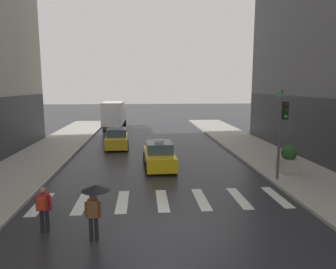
{
  "coord_description": "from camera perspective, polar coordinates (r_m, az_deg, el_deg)",
  "views": [
    {
      "loc": [
        -0.84,
        -10.48,
        5.16
      ],
      "look_at": [
        0.67,
        8.0,
        2.25
      ],
      "focal_mm": 33.16,
      "sensor_mm": 36.0,
      "label": 1
    }
  ],
  "objects": [
    {
      "name": "ground_plane",
      "position": [
        11.71,
        -0.09,
        -17.23
      ],
      "size": [
        160.0,
        160.0,
        0.0
      ],
      "primitive_type": "plane",
      "color": "#26262B"
    },
    {
      "name": "crosswalk_markings",
      "position": [
        14.45,
        -1.06,
        -11.99
      ],
      "size": [
        11.3,
        2.8,
        0.01
      ],
      "color": "silver",
      "rests_on": "ground"
    },
    {
      "name": "traffic_light_pole",
      "position": [
        17.54,
        20.24,
        2.13
      ],
      "size": [
        0.44,
        0.84,
        4.8
      ],
      "color": "#47474C",
      "rests_on": "curb_right"
    },
    {
      "name": "taxi_lead",
      "position": [
        19.99,
        -1.65,
        -3.91
      ],
      "size": [
        2.05,
        4.6,
        1.8
      ],
      "color": "yellow",
      "rests_on": "ground"
    },
    {
      "name": "taxi_second",
      "position": [
        26.71,
        -9.39,
        -0.77
      ],
      "size": [
        2.11,
        4.62,
        1.8
      ],
      "color": "gold",
      "rests_on": "ground"
    },
    {
      "name": "box_truck",
      "position": [
        36.86,
        -9.85,
        3.63
      ],
      "size": [
        2.35,
        7.57,
        3.35
      ],
      "color": "#2D2D2D",
      "rests_on": "ground"
    },
    {
      "name": "pedestrian_with_umbrella",
      "position": [
        10.77,
        -13.29,
        -11.11
      ],
      "size": [
        0.96,
        0.96,
        1.94
      ],
      "color": "black",
      "rests_on": "ground"
    },
    {
      "name": "pedestrian_with_backpack",
      "position": [
        12.04,
        -21.94,
        -12.12
      ],
      "size": [
        0.55,
        0.43,
        1.65
      ],
      "color": "black",
      "rests_on": "ground"
    },
    {
      "name": "planter_near_corner",
      "position": [
        19.59,
        21.29,
        -4.35
      ],
      "size": [
        1.1,
        1.1,
        1.6
      ],
      "color": "#A8A399",
      "rests_on": "curb_right"
    }
  ]
}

